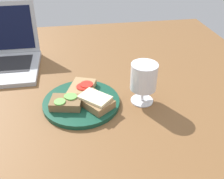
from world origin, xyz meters
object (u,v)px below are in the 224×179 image
at_px(sandwich_with_cucumber, 66,102).
at_px(sandwich_with_cheese, 95,101).
at_px(plate, 82,102).
at_px(wine_glass, 144,78).
at_px(sandwich_with_tomato, 82,88).

xyz_separation_m(sandwich_with_cucumber, sandwich_with_cheese, (0.09, -0.01, 0.00)).
bearing_deg(sandwich_with_cheese, plate, 144.45).
bearing_deg(wine_glass, sandwich_with_cheese, -174.03).
xyz_separation_m(sandwich_with_cucumber, wine_glass, (0.24, 0.01, 0.06)).
xyz_separation_m(sandwich_with_tomato, sandwich_with_cucumber, (-0.05, -0.07, 0.00)).
xyz_separation_m(plate, sandwich_with_tomato, (0.01, 0.05, 0.02)).
bearing_deg(sandwich_with_tomato, sandwich_with_cucumber, -126.16).
height_order(plate, sandwich_with_tomato, sandwich_with_tomato).
xyz_separation_m(sandwich_with_tomato, wine_glass, (0.19, -0.06, 0.06)).
relative_size(sandwich_with_cucumber, wine_glass, 0.77).
distance_m(plate, sandwich_with_cheese, 0.06).
height_order(plate, sandwich_with_cheese, sandwich_with_cheese).
height_order(sandwich_with_cucumber, sandwich_with_cheese, sandwich_with_cheese).
distance_m(plate, sandwich_with_cucumber, 0.05).
distance_m(sandwich_with_tomato, wine_glass, 0.21).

